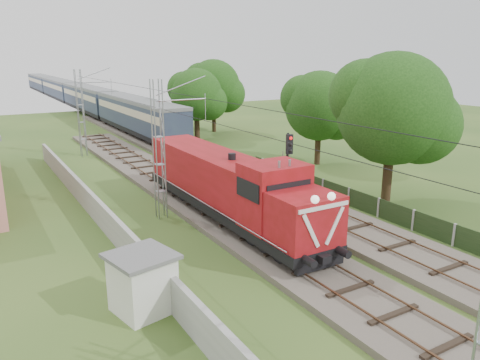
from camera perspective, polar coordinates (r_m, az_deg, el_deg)
ground at (r=20.04m, az=11.93°, el=-12.95°), size 140.00×140.00×0.00m
track_main at (r=25.04m, az=1.13°, el=-6.29°), size 4.20×70.00×0.45m
track_side at (r=38.21m, az=-2.67°, el=1.25°), size 4.20×80.00×0.45m
catenary at (r=27.05m, az=-9.77°, el=3.65°), size 3.31×70.00×8.00m
boundary_wall at (r=26.91m, az=-16.55°, el=-4.11°), size 0.25×40.00×1.50m
fence at (r=27.14m, az=20.37°, el=-4.62°), size 0.12×32.00×1.20m
locomotive at (r=26.29m, az=-1.47°, el=-0.62°), size 2.92×16.66×4.23m
coach_rake at (r=91.06m, az=-19.74°, el=10.02°), size 3.23×96.39×3.73m
signal_post at (r=26.56m, az=5.91°, el=2.32°), size 0.55×0.44×5.06m
relay_hut at (r=18.03m, az=-11.80°, el=-12.14°), size 2.63×2.63×2.29m
tree_a at (r=30.88m, az=18.27°, el=8.08°), size 7.35×7.00×9.53m
tree_b at (r=40.75m, az=9.75°, el=8.81°), size 6.19×5.90×8.03m
tree_c at (r=52.97m, az=-5.27°, el=10.25°), size 6.07×5.78×7.87m
tree_d at (r=57.94m, az=-3.17°, el=11.26°), size 6.77×6.45×8.78m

